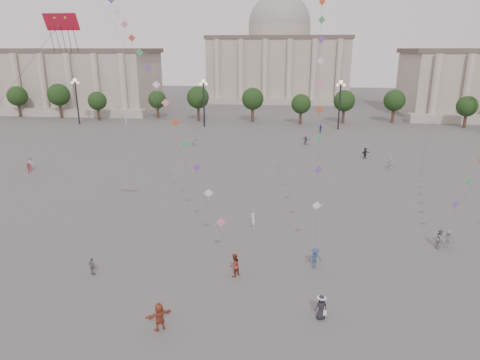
# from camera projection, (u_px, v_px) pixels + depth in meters

# --- Properties ---
(ground) EXTENTS (360.00, 360.00, 0.00)m
(ground) POSITION_uv_depth(u_px,v_px,m) (225.00, 306.00, 29.65)
(ground) COLOR #555350
(ground) RESTS_ON ground
(hall_west) EXTENTS (84.00, 26.22, 17.20)m
(hall_west) POSITION_uv_depth(u_px,v_px,m) (17.00, 80.00, 124.33)
(hall_west) COLOR #A59A8A
(hall_west) RESTS_ON ground
(hall_central) EXTENTS (48.30, 34.30, 35.50)m
(hall_central) POSITION_uv_depth(u_px,v_px,m) (278.00, 57.00, 148.21)
(hall_central) COLOR #A59A8A
(hall_central) RESTS_ON ground
(tree_row) EXTENTS (137.12, 5.12, 8.00)m
(tree_row) POSITION_uv_depth(u_px,v_px,m) (272.00, 100.00, 102.16)
(tree_row) COLOR #38261C
(tree_row) RESTS_ON ground
(lamp_post_far_west) EXTENTS (2.00, 0.90, 10.65)m
(lamp_post_far_west) POSITION_uv_depth(u_px,v_px,m) (76.00, 93.00, 98.76)
(lamp_post_far_west) COLOR #262628
(lamp_post_far_west) RESTS_ON ground
(lamp_post_mid_west) EXTENTS (2.00, 0.90, 10.65)m
(lamp_post_mid_west) POSITION_uv_depth(u_px,v_px,m) (204.00, 94.00, 95.58)
(lamp_post_mid_west) COLOR #262628
(lamp_post_mid_west) RESTS_ON ground
(lamp_post_mid_east) EXTENTS (2.00, 0.90, 10.65)m
(lamp_post_mid_east) POSITION_uv_depth(u_px,v_px,m) (340.00, 96.00, 92.39)
(lamp_post_mid_east) COLOR #262628
(lamp_post_mid_east) RESTS_ON ground
(person_crowd_0) EXTENTS (1.09, 0.94, 1.76)m
(person_crowd_0) POSITION_uv_depth(u_px,v_px,m) (320.00, 129.00, 90.37)
(person_crowd_0) COLOR navy
(person_crowd_0) RESTS_ON ground
(person_crowd_1) EXTENTS (0.99, 1.12, 1.92)m
(person_crowd_1) POSITION_uv_depth(u_px,v_px,m) (31.00, 163.00, 62.89)
(person_crowd_1) COLOR silver
(person_crowd_1) RESTS_ON ground
(person_crowd_2) EXTENTS (1.00, 1.17, 1.57)m
(person_crowd_2) POSITION_uv_depth(u_px,v_px,m) (29.00, 168.00, 61.12)
(person_crowd_2) COLOR maroon
(person_crowd_2) RESTS_ON ground
(person_crowd_4) EXTENTS (1.65, 1.66, 1.91)m
(person_crowd_4) POSITION_uv_depth(u_px,v_px,m) (194.00, 141.00, 78.36)
(person_crowd_4) COLOR silver
(person_crowd_4) RESTS_ON ground
(person_crowd_6) EXTENTS (1.27, 0.99, 1.73)m
(person_crowd_6) POSITION_uv_depth(u_px,v_px,m) (448.00, 239.00, 38.08)
(person_crowd_6) COLOR slate
(person_crowd_6) RESTS_ON ground
(person_crowd_7) EXTENTS (1.70, 1.01, 1.74)m
(person_crowd_7) POSITION_uv_depth(u_px,v_px,m) (391.00, 163.00, 63.25)
(person_crowd_7) COLOR silver
(person_crowd_7) RESTS_ON ground
(person_crowd_9) EXTENTS (1.63, 1.33, 1.75)m
(person_crowd_9) POSITION_uv_depth(u_px,v_px,m) (365.00, 153.00, 69.30)
(person_crowd_9) COLOR black
(person_crowd_9) RESTS_ON ground
(person_crowd_10) EXTENTS (0.69, 0.79, 1.81)m
(person_crowd_10) POSITION_uv_depth(u_px,v_px,m) (126.00, 123.00, 97.45)
(person_crowd_10) COLOR #B8B8B3
(person_crowd_10) RESTS_ON ground
(person_crowd_12) EXTENTS (1.63, 1.22, 1.71)m
(person_crowd_12) POSITION_uv_depth(u_px,v_px,m) (306.00, 140.00, 79.22)
(person_crowd_12) COLOR #5B5C60
(person_crowd_12) RESTS_ON ground
(person_crowd_13) EXTENTS (0.65, 0.69, 1.58)m
(person_crowd_13) POSITION_uv_depth(u_px,v_px,m) (253.00, 221.00, 42.34)
(person_crowd_13) COLOR silver
(person_crowd_13) RESTS_ON ground
(tourist_2) EXTENTS (1.73, 1.49, 1.88)m
(tourist_2) POSITION_uv_depth(u_px,v_px,m) (159.00, 317.00, 26.91)
(tourist_2) COLOR #9E452B
(tourist_2) RESTS_ON ground
(tourist_3) EXTENTS (0.93, 0.79, 1.49)m
(tourist_3) POSITION_uv_depth(u_px,v_px,m) (92.00, 266.00, 33.55)
(tourist_3) COLOR slate
(tourist_3) RESTS_ON ground
(kite_flyer_0) EXTENTS (1.11, 1.16, 1.89)m
(kite_flyer_0) POSITION_uv_depth(u_px,v_px,m) (234.00, 265.00, 33.30)
(kite_flyer_0) COLOR maroon
(kite_flyer_0) RESTS_ON ground
(kite_flyer_1) EXTENTS (1.28, 0.98, 1.74)m
(kite_flyer_1) POSITION_uv_depth(u_px,v_px,m) (315.00, 258.00, 34.56)
(kite_flyer_1) COLOR navy
(kite_flyer_1) RESTS_ON ground
(kite_flyer_2) EXTENTS (1.03, 1.08, 1.75)m
(kite_flyer_2) POSITION_uv_depth(u_px,v_px,m) (440.00, 239.00, 38.08)
(kite_flyer_2) COLOR slate
(kite_flyer_2) RESTS_ON ground
(hat_person) EXTENTS (0.96, 0.78, 1.70)m
(hat_person) POSITION_uv_depth(u_px,v_px,m) (321.00, 307.00, 28.01)
(hat_person) COLOR black
(hat_person) RESTS_ON ground
(dragon_kite) EXTENTS (6.15, 6.19, 23.11)m
(dragon_kite) POSITION_uv_depth(u_px,v_px,m) (60.00, 37.00, 27.21)
(dragon_kite) COLOR #AE1226
(dragon_kite) RESTS_ON ground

